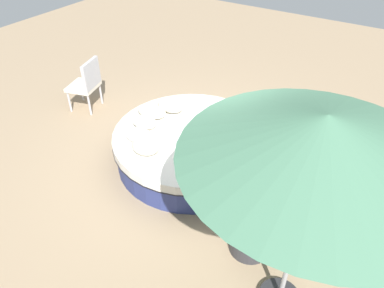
{
  "coord_description": "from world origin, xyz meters",
  "views": [
    {
      "loc": [
        2.39,
        -3.76,
        3.67
      ],
      "look_at": [
        0.0,
        0.0,
        0.31
      ],
      "focal_mm": 33.93,
      "sensor_mm": 36.0,
      "label": 1
    }
  ],
  "objects_px": {
    "throw_pillow_0": "(170,106)",
    "side_table": "(251,236)",
    "throw_pillow_4": "(146,146)",
    "patio_chair": "(87,82)",
    "patio_umbrella": "(322,139)",
    "throw_pillow_1": "(152,111)",
    "round_bed": "(192,146)",
    "throw_pillow_2": "(145,122)",
    "throw_pillow_3": "(138,135)"
  },
  "relations": [
    {
      "from": "throw_pillow_1",
      "to": "throw_pillow_3",
      "type": "bearing_deg",
      "value": -69.89
    },
    {
      "from": "round_bed",
      "to": "side_table",
      "type": "height_order",
      "value": "round_bed"
    },
    {
      "from": "throw_pillow_1",
      "to": "patio_umbrella",
      "type": "distance_m",
      "value": 3.59
    },
    {
      "from": "round_bed",
      "to": "throw_pillow_1",
      "type": "bearing_deg",
      "value": 175.53
    },
    {
      "from": "throw_pillow_2",
      "to": "patio_chair",
      "type": "height_order",
      "value": "patio_chair"
    },
    {
      "from": "patio_chair",
      "to": "throw_pillow_0",
      "type": "bearing_deg",
      "value": -104.03
    },
    {
      "from": "throw_pillow_1",
      "to": "throw_pillow_2",
      "type": "xyz_separation_m",
      "value": [
        0.1,
        -0.31,
        0.0
      ]
    },
    {
      "from": "throw_pillow_1",
      "to": "throw_pillow_4",
      "type": "height_order",
      "value": "throw_pillow_4"
    },
    {
      "from": "round_bed",
      "to": "throw_pillow_3",
      "type": "height_order",
      "value": "throw_pillow_3"
    },
    {
      "from": "throw_pillow_0",
      "to": "throw_pillow_1",
      "type": "xyz_separation_m",
      "value": [
        -0.16,
        -0.29,
        -0.01
      ]
    },
    {
      "from": "patio_chair",
      "to": "throw_pillow_1",
      "type": "bearing_deg",
      "value": -113.58
    },
    {
      "from": "round_bed",
      "to": "throw_pillow_3",
      "type": "distance_m",
      "value": 0.86
    },
    {
      "from": "throw_pillow_0",
      "to": "throw_pillow_4",
      "type": "bearing_deg",
      "value": -72.12
    },
    {
      "from": "throw_pillow_4",
      "to": "patio_chair",
      "type": "height_order",
      "value": "patio_chair"
    },
    {
      "from": "throw_pillow_1",
      "to": "patio_umbrella",
      "type": "xyz_separation_m",
      "value": [
        2.85,
        -1.56,
        1.54
      ]
    },
    {
      "from": "throw_pillow_2",
      "to": "side_table",
      "type": "distance_m",
      "value": 2.36
    },
    {
      "from": "patio_umbrella",
      "to": "side_table",
      "type": "distance_m",
      "value": 2.04
    },
    {
      "from": "throw_pillow_4",
      "to": "round_bed",
      "type": "bearing_deg",
      "value": 67.89
    },
    {
      "from": "throw_pillow_1",
      "to": "patio_umbrella",
      "type": "height_order",
      "value": "patio_umbrella"
    },
    {
      "from": "throw_pillow_0",
      "to": "throw_pillow_1",
      "type": "height_order",
      "value": "throw_pillow_0"
    },
    {
      "from": "patio_umbrella",
      "to": "round_bed",
      "type": "bearing_deg",
      "value": 143.85
    },
    {
      "from": "throw_pillow_0",
      "to": "side_table",
      "type": "bearing_deg",
      "value": -33.37
    },
    {
      "from": "throw_pillow_0",
      "to": "throw_pillow_4",
      "type": "relative_size",
      "value": 1.1
    },
    {
      "from": "patio_umbrella",
      "to": "throw_pillow_0",
      "type": "bearing_deg",
      "value": 145.54
    },
    {
      "from": "round_bed",
      "to": "side_table",
      "type": "relative_size",
      "value": 4.92
    },
    {
      "from": "throw_pillow_1",
      "to": "throw_pillow_2",
      "type": "height_order",
      "value": "throw_pillow_2"
    },
    {
      "from": "round_bed",
      "to": "throw_pillow_0",
      "type": "relative_size",
      "value": 5.28
    },
    {
      "from": "side_table",
      "to": "throw_pillow_3",
      "type": "bearing_deg",
      "value": 166.32
    },
    {
      "from": "throw_pillow_0",
      "to": "throw_pillow_2",
      "type": "relative_size",
      "value": 1.12
    },
    {
      "from": "throw_pillow_1",
      "to": "patio_chair",
      "type": "bearing_deg",
      "value": 172.28
    },
    {
      "from": "patio_umbrella",
      "to": "side_table",
      "type": "height_order",
      "value": "patio_umbrella"
    },
    {
      "from": "patio_chair",
      "to": "side_table",
      "type": "bearing_deg",
      "value": -124.55
    },
    {
      "from": "throw_pillow_4",
      "to": "side_table",
      "type": "xyz_separation_m",
      "value": [
        1.78,
        -0.33,
        -0.4
      ]
    },
    {
      "from": "throw_pillow_1",
      "to": "patio_chair",
      "type": "relative_size",
      "value": 0.5
    },
    {
      "from": "side_table",
      "to": "throw_pillow_4",
      "type": "bearing_deg",
      "value": 169.56
    },
    {
      "from": "throw_pillow_0",
      "to": "patio_umbrella",
      "type": "bearing_deg",
      "value": -34.46
    },
    {
      "from": "round_bed",
      "to": "patio_umbrella",
      "type": "bearing_deg",
      "value": -36.15
    },
    {
      "from": "throw_pillow_0",
      "to": "throw_pillow_1",
      "type": "bearing_deg",
      "value": -118.98
    },
    {
      "from": "throw_pillow_2",
      "to": "side_table",
      "type": "relative_size",
      "value": 0.83
    },
    {
      "from": "throw_pillow_3",
      "to": "patio_umbrella",
      "type": "height_order",
      "value": "patio_umbrella"
    },
    {
      "from": "patio_chair",
      "to": "round_bed",
      "type": "bearing_deg",
      "value": -112.54
    },
    {
      "from": "throw_pillow_2",
      "to": "throw_pillow_4",
      "type": "height_order",
      "value": "throw_pillow_4"
    },
    {
      "from": "throw_pillow_1",
      "to": "throw_pillow_4",
      "type": "bearing_deg",
      "value": -57.3
    },
    {
      "from": "patio_umbrella",
      "to": "throw_pillow_4",
      "type": "bearing_deg",
      "value": 161.75
    },
    {
      "from": "throw_pillow_0",
      "to": "throw_pillow_2",
      "type": "height_order",
      "value": "throw_pillow_0"
    },
    {
      "from": "throw_pillow_2",
      "to": "throw_pillow_4",
      "type": "relative_size",
      "value": 0.98
    },
    {
      "from": "throw_pillow_0",
      "to": "throw_pillow_3",
      "type": "relative_size",
      "value": 1.11
    },
    {
      "from": "patio_chair",
      "to": "side_table",
      "type": "relative_size",
      "value": 2.01
    },
    {
      "from": "side_table",
      "to": "patio_chair",
      "type": "bearing_deg",
      "value": 161.3
    },
    {
      "from": "round_bed",
      "to": "side_table",
      "type": "bearing_deg",
      "value": -35.27
    }
  ]
}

